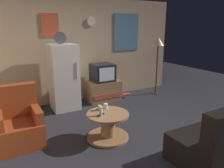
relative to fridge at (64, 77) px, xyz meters
name	(u,v)px	position (x,y,z in m)	size (l,w,h in m)	color
ground_plane	(140,136)	(0.76, -1.96, -0.75)	(12.00, 12.00, 0.00)	#232328
wall_with_art	(86,50)	(0.77, 0.49, 0.54)	(5.20, 0.12, 2.57)	tan
fridge	(64,77)	(0.00, 0.00, 0.00)	(0.60, 0.62, 1.77)	silver
tv_stand	(103,91)	(1.05, 0.08, -0.49)	(0.84, 0.53, 0.52)	#8E6642
crt_tv	(102,72)	(1.03, 0.08, -0.01)	(0.54, 0.51, 0.44)	black
standing_lamp	(158,46)	(2.64, -0.12, 0.60)	(0.32, 0.32, 1.59)	#332D28
coffee_table	(108,126)	(0.23, -1.74, -0.53)	(0.72, 0.72, 0.45)	#8E6642
wine_glass	(101,111)	(0.09, -1.76, -0.22)	(0.05, 0.05, 0.15)	silver
mug_ceramic_white	(106,106)	(0.30, -1.52, -0.25)	(0.08, 0.08, 0.09)	silver
mug_ceramic_tan	(100,108)	(0.17, -1.55, -0.25)	(0.08, 0.08, 0.09)	tan
remote_control	(101,115)	(0.08, -1.76, -0.29)	(0.15, 0.04, 0.02)	black
armchair	(19,124)	(-1.12, -1.20, -0.42)	(0.68, 0.68, 0.96)	maroon
book_stack	(126,95)	(1.70, 0.00, -0.70)	(0.22, 0.18, 0.11)	gray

